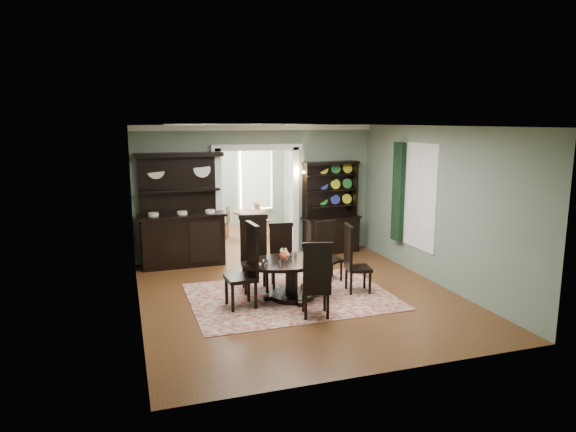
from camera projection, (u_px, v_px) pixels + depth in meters
name	position (u px, v px, depth m)	size (l,w,h in m)	color
room	(299.00, 209.00, 8.92)	(5.51, 6.01, 3.01)	#5A3317
parlor	(234.00, 179.00, 14.07)	(3.51, 3.50, 3.01)	#5A3317
doorway_trim	(257.00, 186.00, 11.68)	(2.08, 0.25, 2.57)	white
right_window	(409.00, 194.00, 10.56)	(0.15, 1.47, 2.12)	white
wall_sconce	(298.00, 174.00, 11.78)	(0.27, 0.21, 0.21)	orange
rug	(291.00, 296.00, 9.14)	(3.52, 2.59, 0.01)	maroon
dining_table	(292.00, 272.00, 8.98)	(1.80, 1.70, 0.69)	black
centerpiece	(286.00, 257.00, 8.95)	(1.20, 0.77, 0.20)	white
chair_far_left	(254.00, 251.00, 9.45)	(0.58, 0.55, 1.40)	black
chair_far_mid	(281.00, 253.00, 9.67)	(0.52, 0.50, 1.20)	black
chair_far_right	(327.00, 249.00, 10.07)	(0.50, 0.48, 1.16)	black
chair_end_left	(247.00, 263.00, 8.55)	(0.53, 0.56, 1.42)	black
chair_end_right	(353.00, 257.00, 9.27)	(0.52, 0.54, 1.26)	black
chair_near	(317.00, 278.00, 8.02)	(0.56, 0.54, 1.26)	black
sideboard	(182.00, 227.00, 11.03)	(1.85, 0.69, 2.43)	black
welsh_dresser	(331.00, 220.00, 12.14)	(1.43, 0.65, 2.16)	black
parlor_table	(250.00, 221.00, 13.36)	(0.84, 0.84, 0.78)	brown
parlor_chair_left	(224.00, 221.00, 13.54)	(0.43, 0.42, 0.90)	brown
parlor_chair_right	(261.00, 219.00, 13.79)	(0.40, 0.38, 0.91)	brown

